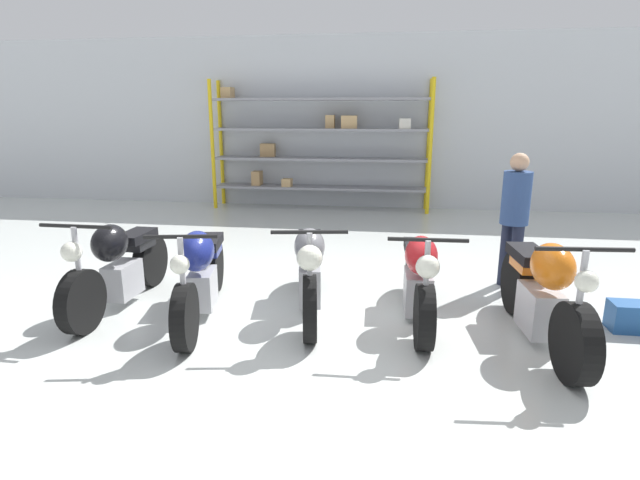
{
  "coord_description": "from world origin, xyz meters",
  "views": [
    {
      "loc": [
        0.74,
        -4.77,
        2.05
      ],
      "look_at": [
        0.0,
        0.4,
        0.7
      ],
      "focal_mm": 28.0,
      "sensor_mm": 36.0,
      "label": 1
    }
  ],
  "objects_px": {
    "motorcycle_red": "(419,278)",
    "motorcycle_grey": "(310,268)",
    "toolbox": "(634,317)",
    "shelving_rack": "(317,143)",
    "motorcycle_orange": "(543,293)",
    "motorcycle_black": "(119,265)",
    "motorcycle_blue": "(201,272)",
    "person_browsing": "(515,210)"
  },
  "relations": [
    {
      "from": "motorcycle_grey",
      "to": "person_browsing",
      "type": "xyz_separation_m",
      "value": [
        2.24,
        1.09,
        0.46
      ]
    },
    {
      "from": "motorcycle_orange",
      "to": "motorcycle_black",
      "type": "bearing_deg",
      "value": -98.2
    },
    {
      "from": "shelving_rack",
      "to": "person_browsing",
      "type": "distance_m",
      "value": 5.55
    },
    {
      "from": "motorcycle_black",
      "to": "toolbox",
      "type": "distance_m",
      "value": 5.21
    },
    {
      "from": "shelving_rack",
      "to": "motorcycle_grey",
      "type": "bearing_deg",
      "value": -82.25
    },
    {
      "from": "motorcycle_red",
      "to": "motorcycle_grey",
      "type": "bearing_deg",
      "value": -93.59
    },
    {
      "from": "motorcycle_blue",
      "to": "person_browsing",
      "type": "bearing_deg",
      "value": 101.72
    },
    {
      "from": "motorcycle_black",
      "to": "motorcycle_blue",
      "type": "bearing_deg",
      "value": 83.83
    },
    {
      "from": "shelving_rack",
      "to": "person_browsing",
      "type": "bearing_deg",
      "value": -56.94
    },
    {
      "from": "motorcycle_red",
      "to": "toolbox",
      "type": "distance_m",
      "value": 2.06
    },
    {
      "from": "toolbox",
      "to": "motorcycle_grey",
      "type": "bearing_deg",
      "value": 179.36
    },
    {
      "from": "motorcycle_grey",
      "to": "motorcycle_red",
      "type": "bearing_deg",
      "value": 78.79
    },
    {
      "from": "motorcycle_black",
      "to": "motorcycle_orange",
      "type": "relative_size",
      "value": 0.98
    },
    {
      "from": "shelving_rack",
      "to": "person_browsing",
      "type": "height_order",
      "value": "shelving_rack"
    },
    {
      "from": "motorcycle_red",
      "to": "motorcycle_orange",
      "type": "relative_size",
      "value": 0.96
    },
    {
      "from": "motorcycle_black",
      "to": "motorcycle_blue",
      "type": "height_order",
      "value": "motorcycle_black"
    },
    {
      "from": "motorcycle_black",
      "to": "motorcycle_grey",
      "type": "distance_m",
      "value": 2.04
    },
    {
      "from": "motorcycle_black",
      "to": "motorcycle_orange",
      "type": "xyz_separation_m",
      "value": [
        4.23,
        -0.27,
        0.01
      ]
    },
    {
      "from": "motorcycle_orange",
      "to": "toolbox",
      "type": "bearing_deg",
      "value": 106.68
    },
    {
      "from": "shelving_rack",
      "to": "motorcycle_grey",
      "type": "height_order",
      "value": "shelving_rack"
    },
    {
      "from": "motorcycle_red",
      "to": "motorcycle_black",
      "type": "bearing_deg",
      "value": -89.79
    },
    {
      "from": "motorcycle_orange",
      "to": "person_browsing",
      "type": "relative_size",
      "value": 1.27
    },
    {
      "from": "person_browsing",
      "to": "motorcycle_orange",
      "type": "bearing_deg",
      "value": 58.57
    },
    {
      "from": "motorcycle_grey",
      "to": "motorcycle_blue",
      "type": "bearing_deg",
      "value": -85.76
    },
    {
      "from": "motorcycle_grey",
      "to": "motorcycle_black",
      "type": "bearing_deg",
      "value": -95.35
    },
    {
      "from": "motorcycle_blue",
      "to": "motorcycle_grey",
      "type": "relative_size",
      "value": 1.04
    },
    {
      "from": "motorcycle_red",
      "to": "toolbox",
      "type": "relative_size",
      "value": 4.42
    },
    {
      "from": "motorcycle_red",
      "to": "person_browsing",
      "type": "relative_size",
      "value": 1.22
    },
    {
      "from": "motorcycle_orange",
      "to": "person_browsing",
      "type": "xyz_separation_m",
      "value": [
        0.05,
        1.5,
        0.47
      ]
    },
    {
      "from": "motorcycle_blue",
      "to": "motorcycle_grey",
      "type": "bearing_deg",
      "value": 93.2
    },
    {
      "from": "motorcycle_grey",
      "to": "toolbox",
      "type": "relative_size",
      "value": 4.67
    },
    {
      "from": "motorcycle_grey",
      "to": "toolbox",
      "type": "xyz_separation_m",
      "value": [
        3.16,
        -0.04,
        -0.33
      ]
    },
    {
      "from": "motorcycle_grey",
      "to": "toolbox",
      "type": "distance_m",
      "value": 3.17
    },
    {
      "from": "shelving_rack",
      "to": "motorcycle_blue",
      "type": "relative_size",
      "value": 2.17
    },
    {
      "from": "motorcycle_blue",
      "to": "toolbox",
      "type": "distance_m",
      "value": 4.26
    },
    {
      "from": "shelving_rack",
      "to": "motorcycle_black",
      "type": "height_order",
      "value": "shelving_rack"
    },
    {
      "from": "motorcycle_red",
      "to": "motorcycle_orange",
      "type": "xyz_separation_m",
      "value": [
        1.08,
        -0.38,
        0.03
      ]
    },
    {
      "from": "person_browsing",
      "to": "motorcycle_red",
      "type": "bearing_deg",
      "value": 15.38
    },
    {
      "from": "shelving_rack",
      "to": "person_browsing",
      "type": "relative_size",
      "value": 2.89
    },
    {
      "from": "motorcycle_black",
      "to": "motorcycle_grey",
      "type": "bearing_deg",
      "value": 94.86
    },
    {
      "from": "motorcycle_orange",
      "to": "toolbox",
      "type": "xyz_separation_m",
      "value": [
        0.96,
        0.38,
        -0.33
      ]
    },
    {
      "from": "motorcycle_black",
      "to": "motorcycle_grey",
      "type": "height_order",
      "value": "motorcycle_black"
    }
  ]
}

